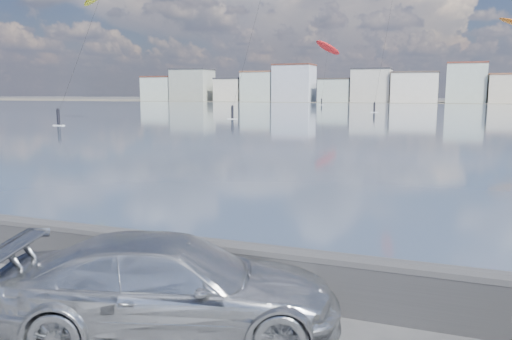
% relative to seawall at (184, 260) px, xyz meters
% --- Properties ---
extents(bay_water, '(500.00, 177.00, 0.00)m').
position_rel_seawall_xyz_m(bay_water, '(0.00, 88.80, -0.58)').
color(bay_water, '#324154').
rests_on(bay_water, ground).
extents(far_shore_strip, '(500.00, 60.00, 0.00)m').
position_rel_seawall_xyz_m(far_shore_strip, '(0.00, 197.30, -0.57)').
color(far_shore_strip, '#4C473D').
rests_on(far_shore_strip, ground).
extents(seawall, '(400.00, 0.36, 1.08)m').
position_rel_seawall_xyz_m(seawall, '(0.00, 0.00, 0.00)').
color(seawall, '#28282B').
rests_on(seawall, ground).
extents(far_buildings, '(240.79, 13.26, 14.60)m').
position_rel_seawall_xyz_m(far_buildings, '(1.31, 183.30, 5.44)').
color(far_buildings, '#B7C6BC').
rests_on(far_buildings, ground).
extents(car_silver, '(5.68, 3.81, 1.53)m').
position_rel_seawall_xyz_m(car_silver, '(0.70, -1.62, 0.18)').
color(car_silver, silver).
rests_on(car_silver, ground).
extents(kitesurfer_3, '(7.85, 13.94, 20.05)m').
position_rel_seawall_xyz_m(kitesurfer_3, '(-30.10, 146.72, 16.54)').
color(kitesurfer_3, red).
rests_on(kitesurfer_3, ground).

